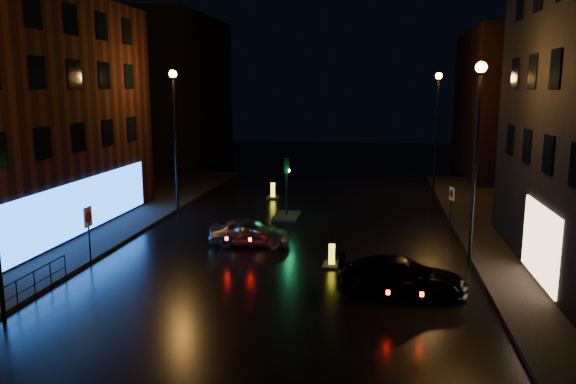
{
  "coord_description": "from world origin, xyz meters",
  "views": [
    {
      "loc": [
        3.89,
        -17.3,
        7.36
      ],
      "look_at": [
        0.01,
        6.92,
        2.8
      ],
      "focal_mm": 35.0,
      "sensor_mm": 36.0,
      "label": 1
    }
  ],
  "objects_px": {
    "bollard_near": "(332,261)",
    "dark_sedan": "(401,276)",
    "road_sign_right": "(452,197)",
    "traffic_signal": "(287,208)",
    "silver_hatchback": "(250,232)",
    "road_sign_left": "(88,222)",
    "bollard_far": "(273,195)"
  },
  "relations": [
    {
      "from": "traffic_signal",
      "to": "bollard_near",
      "type": "bearing_deg",
      "value": -69.08
    },
    {
      "from": "traffic_signal",
      "to": "bollard_far",
      "type": "distance_m",
      "value": 5.71
    },
    {
      "from": "dark_sedan",
      "to": "bollard_far",
      "type": "xyz_separation_m",
      "value": [
        -7.9,
        17.0,
        -0.44
      ]
    },
    {
      "from": "silver_hatchback",
      "to": "dark_sedan",
      "type": "xyz_separation_m",
      "value": [
        6.84,
        -5.42,
        0.03
      ]
    },
    {
      "from": "silver_hatchback",
      "to": "bollard_near",
      "type": "bearing_deg",
      "value": -123.92
    },
    {
      "from": "dark_sedan",
      "to": "road_sign_left",
      "type": "height_order",
      "value": "road_sign_left"
    },
    {
      "from": "bollard_far",
      "to": "dark_sedan",
      "type": "bearing_deg",
      "value": -70.19
    },
    {
      "from": "silver_hatchback",
      "to": "bollard_near",
      "type": "height_order",
      "value": "silver_hatchback"
    },
    {
      "from": "bollard_far",
      "to": "road_sign_left",
      "type": "xyz_separation_m",
      "value": [
        -4.87,
        -15.63,
        1.65
      ]
    },
    {
      "from": "road_sign_right",
      "to": "bollard_far",
      "type": "bearing_deg",
      "value": -50.03
    },
    {
      "from": "bollard_near",
      "to": "bollard_far",
      "type": "bearing_deg",
      "value": 111.3
    },
    {
      "from": "traffic_signal",
      "to": "bollard_near",
      "type": "height_order",
      "value": "traffic_signal"
    },
    {
      "from": "silver_hatchback",
      "to": "bollard_far",
      "type": "distance_m",
      "value": 11.64
    },
    {
      "from": "dark_sedan",
      "to": "bollard_far",
      "type": "height_order",
      "value": "dark_sedan"
    },
    {
      "from": "road_sign_left",
      "to": "road_sign_right",
      "type": "height_order",
      "value": "road_sign_left"
    },
    {
      "from": "bollard_near",
      "to": "dark_sedan",
      "type": "bearing_deg",
      "value": -45.14
    },
    {
      "from": "silver_hatchback",
      "to": "dark_sedan",
      "type": "bearing_deg",
      "value": -130.52
    },
    {
      "from": "dark_sedan",
      "to": "silver_hatchback",
      "type": "bearing_deg",
      "value": 47.73
    },
    {
      "from": "traffic_signal",
      "to": "road_sign_right",
      "type": "bearing_deg",
      "value": -5.01
    },
    {
      "from": "traffic_signal",
      "to": "bollard_near",
      "type": "distance_m",
      "value": 9.33
    },
    {
      "from": "silver_hatchback",
      "to": "road_sign_left",
      "type": "xyz_separation_m",
      "value": [
        -5.94,
        -4.05,
        1.23
      ]
    },
    {
      "from": "dark_sedan",
      "to": "road_sign_right",
      "type": "bearing_deg",
      "value": -19.5
    },
    {
      "from": "silver_hatchback",
      "to": "road_sign_left",
      "type": "distance_m",
      "value": 7.29
    },
    {
      "from": "road_sign_right",
      "to": "silver_hatchback",
      "type": "bearing_deg",
      "value": 8.18
    },
    {
      "from": "traffic_signal",
      "to": "dark_sedan",
      "type": "relative_size",
      "value": 0.74
    },
    {
      "from": "traffic_signal",
      "to": "dark_sedan",
      "type": "xyz_separation_m",
      "value": [
        6.08,
        -11.59,
        0.17
      ]
    },
    {
      "from": "traffic_signal",
      "to": "silver_hatchback",
      "type": "xyz_separation_m",
      "value": [
        -0.76,
        -6.18,
        0.14
      ]
    },
    {
      "from": "dark_sedan",
      "to": "road_sign_right",
      "type": "height_order",
      "value": "road_sign_right"
    },
    {
      "from": "road_sign_left",
      "to": "traffic_signal",
      "type": "bearing_deg",
      "value": 55.6
    },
    {
      "from": "silver_hatchback",
      "to": "dark_sedan",
      "type": "height_order",
      "value": "dark_sedan"
    },
    {
      "from": "bollard_near",
      "to": "road_sign_left",
      "type": "height_order",
      "value": "road_sign_left"
    },
    {
      "from": "silver_hatchback",
      "to": "road_sign_right",
      "type": "xyz_separation_m",
      "value": [
        9.86,
        5.38,
        0.95
      ]
    }
  ]
}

